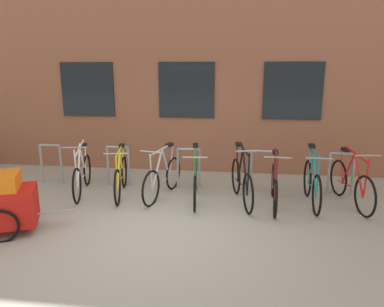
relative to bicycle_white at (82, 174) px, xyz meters
name	(u,v)px	position (x,y,z in m)	size (l,w,h in m)	color
ground_plane	(158,227)	(1.84, -1.39, -0.38)	(42.00, 42.00, 0.00)	#9E998E
storefront_building	(202,44)	(1.84, 5.30, 2.82)	(28.00, 7.01, 6.39)	brown
bike_rack	(189,165)	(2.07, 0.51, 0.13)	(6.50, 0.05, 0.86)	gray
bicycle_white	(82,174)	(0.00, 0.00, 0.00)	(0.56, 1.70, 1.07)	black
bicycle_red	(351,184)	(5.12, 0.04, 0.01)	(0.44, 1.74, 1.07)	black
bicycle_silver	(163,178)	(1.64, 0.01, 0.00)	(0.53, 1.65, 1.02)	black
bicycle_teal	(312,183)	(4.42, -0.04, 0.02)	(0.44, 1.68, 1.08)	black
bicycle_maroon	(274,185)	(3.73, -0.18, -0.01)	(0.44, 1.72, 1.04)	black
bicycle_green	(195,181)	(2.28, -0.07, -0.01)	(0.44, 1.67, 1.03)	black
bicycle_yellow	(121,176)	(0.80, -0.01, 0.00)	(0.49, 1.67, 0.98)	black
bicycle_black	(242,181)	(3.15, -0.09, 0.02)	(0.51, 1.70, 1.11)	black
bike_trailer	(2,202)	(-0.41, -1.85, 0.11)	(1.45, 0.91, 0.95)	red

